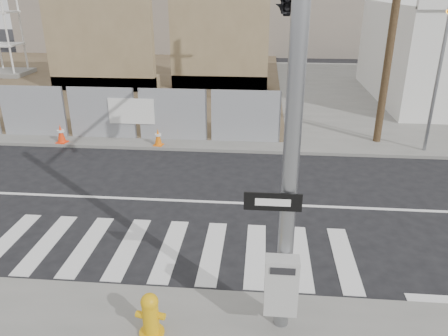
# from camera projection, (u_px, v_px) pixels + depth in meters

# --- Properties ---
(ground) EXTENTS (100.00, 100.00, 0.00)m
(ground) POSITION_uv_depth(u_px,v_px,m) (188.00, 201.00, 12.49)
(ground) COLOR black
(ground) RESTS_ON ground
(sidewalk_far) EXTENTS (50.00, 20.00, 0.12)m
(sidewalk_far) POSITION_uv_depth(u_px,v_px,m) (228.00, 91.00, 25.32)
(sidewalk_far) COLOR slate
(sidewalk_far) RESTS_ON ground
(signal_pole) EXTENTS (0.96, 5.87, 7.00)m
(signal_pole) POSITION_uv_depth(u_px,v_px,m) (288.00, 36.00, 8.55)
(signal_pole) COLOR gray
(signal_pole) RESTS_ON sidewalk_near
(far_signal_pole) EXTENTS (0.16, 0.20, 5.60)m
(far_signal_pole) POSITION_uv_depth(u_px,v_px,m) (442.00, 57.00, 14.70)
(far_signal_pole) COLOR gray
(far_signal_pole) RESTS_ON sidewalk_far
(concrete_wall_left) EXTENTS (6.00, 1.30, 8.00)m
(concrete_wall_left) POSITION_uv_depth(u_px,v_px,m) (99.00, 31.00, 23.78)
(concrete_wall_left) COLOR #7B6849
(concrete_wall_left) RESTS_ON sidewalk_far
(concrete_wall_right) EXTENTS (5.50, 1.30, 8.00)m
(concrete_wall_right) POSITION_uv_depth(u_px,v_px,m) (219.00, 31.00, 24.16)
(concrete_wall_right) COLOR #7B6849
(concrete_wall_right) RESTS_ON sidewalk_far
(utility_pole_right) EXTENTS (1.60, 0.28, 10.00)m
(utility_pole_right) POSITION_uv_depth(u_px,v_px,m) (396.00, 1.00, 14.98)
(utility_pole_right) COLOR #4A3922
(utility_pole_right) RESTS_ON sidewalk_far
(fire_hydrant) EXTENTS (0.53, 0.53, 0.83)m
(fire_hydrant) POSITION_uv_depth(u_px,v_px,m) (150.00, 315.00, 7.43)
(fire_hydrant) COLOR #D79D0B
(fire_hydrant) RESTS_ON sidewalk_near
(traffic_cone_c) EXTENTS (0.43, 0.43, 0.72)m
(traffic_cone_c) POSITION_uv_depth(u_px,v_px,m) (61.00, 134.00, 16.65)
(traffic_cone_c) COLOR #FF360D
(traffic_cone_c) RESTS_ON sidewalk_far
(traffic_cone_d) EXTENTS (0.39, 0.39, 0.65)m
(traffic_cone_d) POSITION_uv_depth(u_px,v_px,m) (158.00, 137.00, 16.38)
(traffic_cone_d) COLOR orange
(traffic_cone_d) RESTS_ON sidewalk_far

